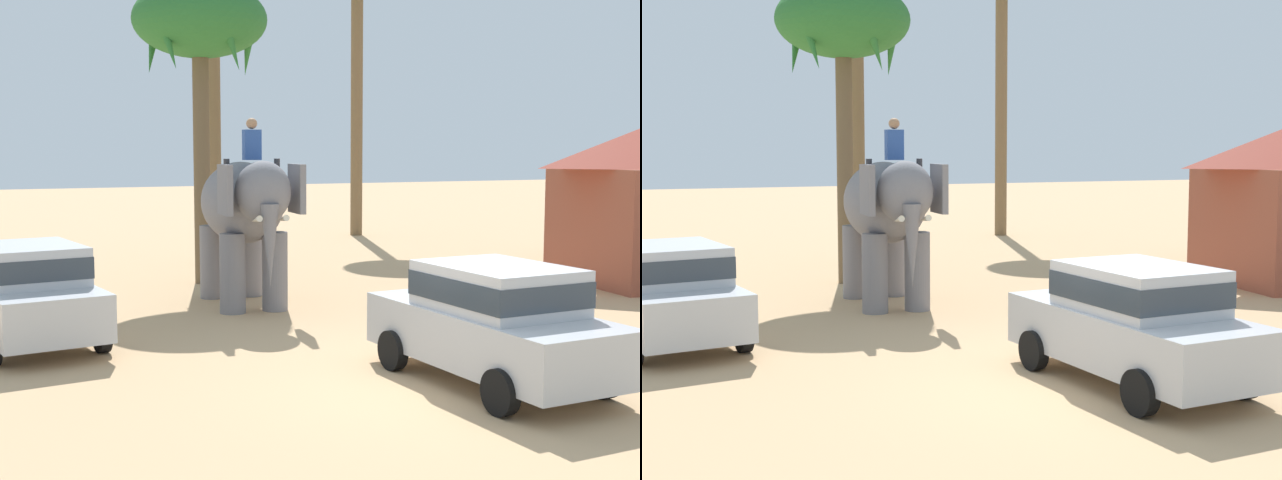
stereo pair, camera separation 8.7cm
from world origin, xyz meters
The scene contains 5 objects.
ground_plane centered at (0.00, 0.00, 0.00)m, with size 120.00×120.00×0.00m, color tan.
car_sedan_foreground centered at (0.67, 0.00, 0.93)m, with size 2.10×4.21×1.70m.
car_parked_far_side centered at (-5.12, 5.18, 0.93)m, with size 2.32×4.31×1.70m.
elephant_with_mahout centered at (-0.65, 7.18, 1.99)m, with size 1.77×3.91×3.88m.
palm_tree_behind_elephant centered at (-0.63, 10.53, 6.12)m, with size 3.20×3.20×7.20m.
Camera 1 is at (-6.34, -10.33, 3.36)m, focal length 49.93 mm.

